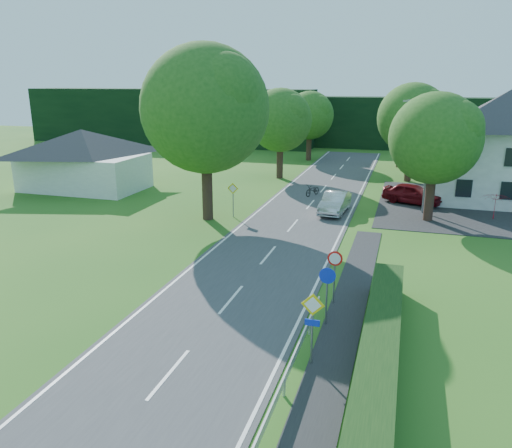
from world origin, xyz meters
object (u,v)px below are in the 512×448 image
(moving_car, at_px, (335,203))
(parasol, at_px, (495,207))
(streetlight, at_px, (426,151))
(parked_car_red, at_px, (413,194))
(motorcycle, at_px, (313,190))
(parked_car_silver_a, at_px, (464,192))

(moving_car, distance_m, parasol, 10.78)
(streetlight, distance_m, moving_car, 7.23)
(parked_car_red, bearing_deg, motorcycle, 107.36)
(parked_car_silver_a, bearing_deg, motorcycle, 80.73)
(streetlight, xyz_separation_m, parked_car_red, (-0.60, 2.69, -3.65))
(motorcycle, bearing_deg, moving_car, -39.46)
(streetlight, distance_m, parasol, 5.94)
(motorcycle, xyz_separation_m, parasol, (13.25, -3.62, 0.43))
(streetlight, distance_m, motorcycle, 9.87)
(motorcycle, xyz_separation_m, parked_car_red, (7.88, -0.43, 0.29))
(streetlight, height_order, parasol, streetlight)
(streetlight, bearing_deg, parasol, -6.00)
(parked_car_red, height_order, parasol, parasol)
(streetlight, distance_m, parked_car_red, 4.58)
(streetlight, relative_size, parasol, 4.00)
(motorcycle, bearing_deg, parked_car_silver_a, 27.63)
(moving_car, xyz_separation_m, parked_car_red, (5.32, 4.57, 0.03))
(streetlight, relative_size, parked_car_red, 1.77)
(moving_car, relative_size, parked_car_red, 1.00)
(motorcycle, bearing_deg, streetlight, 3.27)
(parked_car_red, xyz_separation_m, parasol, (5.36, -3.19, 0.13))
(moving_car, distance_m, parked_car_silver_a, 10.87)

